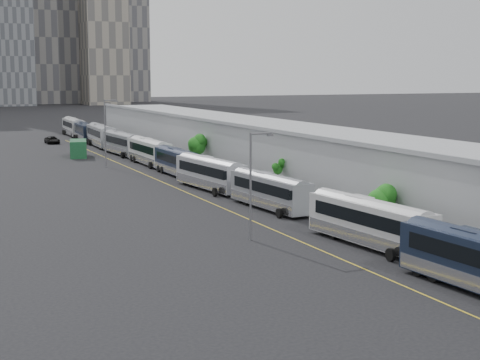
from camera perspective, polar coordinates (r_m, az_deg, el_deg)
sidewalk at (r=79.65m, az=4.92°, el=-1.28°), size 10.00×170.00×0.12m
lane_line at (r=75.22m, az=-2.11°, el=-1.86°), size 0.12×160.00×0.02m
depot at (r=81.15m, az=7.43°, el=1.32°), size 12.45×160.40×7.20m
bus_2 at (r=57.45m, az=10.03°, el=-3.57°), size 3.73×12.82×3.69m
bus_3 at (r=71.98m, az=2.35°, el=-1.13°), size 3.33×12.18×3.52m
bus_4 at (r=84.18m, az=-2.34°, el=0.30°), size 3.85×12.97×3.73m
bus_5 at (r=95.95m, az=-4.81°, el=1.20°), size 2.72×12.15×3.54m
bus_6 at (r=108.36m, az=-7.04°, el=2.03°), size 2.91×13.07×3.81m
bus_7 at (r=122.12m, az=-9.12°, el=2.68°), size 3.29×12.99×3.76m
bus_8 at (r=136.45m, az=-10.72°, el=3.26°), size 3.32×13.94×4.05m
bus_9 at (r=149.94m, az=-11.94°, el=3.58°), size 3.10×12.27×3.55m
bus_10 at (r=161.95m, az=-12.79°, el=3.93°), size 2.99×13.25×3.86m
tree_1 at (r=61.24m, az=10.84°, el=-1.52°), size 2.44×2.44×4.19m
tree_2 at (r=78.61m, az=2.95°, el=0.83°), size 1.05×1.05×3.73m
tree_3 at (r=99.01m, az=-3.36°, el=2.83°), size 2.37×2.37×5.09m
street_lamp_near at (r=58.11m, az=1.00°, el=0.13°), size 2.04×0.22×8.62m
street_lamp_far at (r=106.11m, az=-10.33°, el=3.94°), size 2.04×0.22×9.59m
shipping_container at (r=120.57m, az=-12.44°, el=2.39°), size 3.78×6.87×2.67m
suv at (r=144.91m, az=-14.36°, el=3.02°), size 2.33×4.98×1.38m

